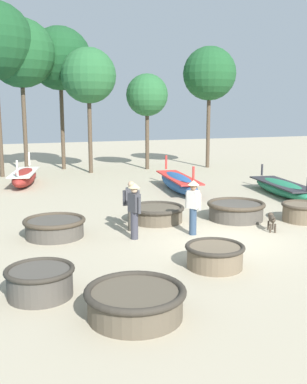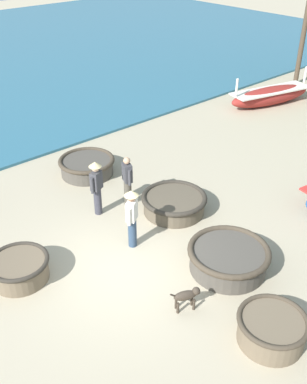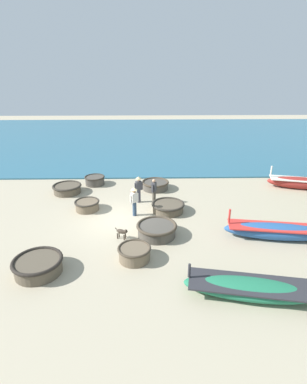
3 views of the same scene
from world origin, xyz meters
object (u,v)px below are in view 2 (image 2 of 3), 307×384
coracle_front_left (272,329)px  fisherman_standing_left (97,185)px  fisherman_standing_right (132,215)px  coracle_tilted (19,268)px  fisherman_by_coracle (127,180)px  long_boat_ochre_hull (270,95)px  dog (187,296)px  coracle_far_right (228,258)px  coracle_center (87,165)px  coracle_beside_post (174,203)px

coracle_front_left → fisherman_standing_left: (-6.02, 0.05, 0.62)m
fisherman_standing_right → fisherman_standing_left: bearing=173.8°
fisherman_standing_right → coracle_tilted: bearing=-105.7°
coracle_front_left → fisherman_by_coracle: fisherman_by_coracle is taller
fisherman_standing_left → fisherman_by_coracle: 0.95m
long_boat_ochre_hull → dog: 13.26m
coracle_far_right → fisherman_standing_left: (-4.02, -0.97, 0.62)m
long_boat_ochre_hull → fisherman_standing_left: size_ratio=2.59×
coracle_front_left → coracle_far_right: 2.24m
coracle_tilted → fisherman_standing_right: size_ratio=0.86×
coracle_center → fisherman_standing_left: bearing=-26.5°
dog → coracle_center: bearing=164.6°
coracle_front_left → coracle_center: 8.24m
coracle_center → long_boat_ochre_hull: long_boat_ochre_hull is taller
coracle_tilted → fisherman_by_coracle: bearing=101.8°
coracle_far_right → fisherman_standing_left: fisherman_standing_left is taller
coracle_center → fisherman_standing_right: 4.20m
coracle_front_left → fisherman_standing_left: fisherman_standing_left is taller
coracle_tilted → coracle_beside_post: bearing=85.9°
fisherman_standing_right → coracle_front_left: bearing=2.0°
long_boat_ochre_hull → fisherman_standing_left: (2.07, -10.92, 0.54)m
coracle_front_left → fisherman_standing_right: 4.26m
long_boat_ochre_hull → coracle_beside_post: bearing=-69.6°
coracle_tilted → long_boat_ochre_hull: bearing=102.6°
coracle_far_right → coracle_beside_post: bearing=164.7°
coracle_beside_post → dog: 3.79m
coracle_far_right → coracle_tilted: size_ratio=1.38×
coracle_beside_post → long_boat_ochre_hull: 9.85m
coracle_tilted → long_boat_ochre_hull: long_boat_ochre_hull is taller
coracle_tilted → fisherman_standing_right: 2.95m
coracle_front_left → dog: 1.85m
coracle_far_right → dog: 1.69m
coracle_front_left → dog: (-1.73, -0.65, 0.04)m
long_boat_ochre_hull → fisherman_standing_left: fisherman_standing_left is taller
coracle_tilted → dog: 3.98m
coracle_front_left → fisherman_standing_left: size_ratio=0.86×
coracle_tilted → fisherman_standing_right: bearing=74.3°
fisherman_by_coracle → coracle_center: bearing=176.4°
fisherman_standing_left → fisherman_standing_right: size_ratio=1.00×
coracle_front_left → coracle_tilted: coracle_front_left is taller
fisherman_by_coracle → dog: 4.41m
coracle_far_right → fisherman_standing_right: 2.58m
coracle_beside_post → fisherman_standing_right: (0.44, -1.89, 0.66)m
coracle_center → coracle_tilted: coracle_center is taller
coracle_center → long_boat_ochre_hull: bearing=89.6°
coracle_front_left → long_boat_ochre_hull: (-8.09, 10.97, 0.09)m
coracle_far_right → coracle_tilted: (-3.00, -3.94, -0.03)m
coracle_tilted → long_boat_ochre_hull: (-3.10, 13.89, 0.11)m
dog → coracle_tilted: bearing=-145.2°
fisherman_standing_left → coracle_tilted: bearing=-70.9°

